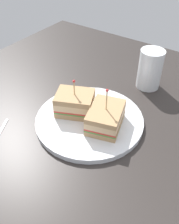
# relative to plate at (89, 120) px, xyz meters

# --- Properties ---
(ground_plane) EXTENTS (1.03, 1.03, 0.02)m
(ground_plane) POSITION_rel_plate_xyz_m (0.00, 0.00, -0.02)
(ground_plane) COLOR #2D2826
(plate) EXTENTS (0.27, 0.27, 0.01)m
(plate) POSITION_rel_plate_xyz_m (0.00, 0.00, 0.00)
(plate) COLOR white
(plate) RESTS_ON ground_plane
(sandwich_half_front) EXTENTS (0.10, 0.11, 0.10)m
(sandwich_half_front) POSITION_rel_plate_xyz_m (-0.00, 0.05, 0.03)
(sandwich_half_front) COLOR tan
(sandwich_half_front) RESTS_ON plate
(sandwich_half_back) EXTENTS (0.12, 0.10, 0.11)m
(sandwich_half_back) POSITION_rel_plate_xyz_m (0.00, -0.05, 0.03)
(sandwich_half_back) COLOR tan
(sandwich_half_back) RESTS_ON plate
(drink_glass) EXTENTS (0.07, 0.07, 0.12)m
(drink_glass) POSITION_rel_plate_xyz_m (0.24, -0.05, 0.05)
(drink_glass) COLOR silver
(drink_glass) RESTS_ON ground_plane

